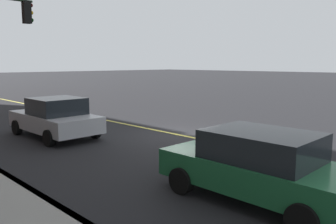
{
  "coord_description": "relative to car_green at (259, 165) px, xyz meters",
  "views": [
    {
      "loc": [
        -9.44,
        10.01,
        2.92
      ],
      "look_at": [
        -2.13,
        2.69,
        1.43
      ],
      "focal_mm": 36.62,
      "sensor_mm": 36.0,
      "label": 1
    }
  ],
  "objects": [
    {
      "name": "ground",
      "position": [
        5.84,
        -3.68,
        -0.78
      ],
      "size": [
        200.0,
        200.0,
        0.0
      ],
      "primitive_type": "plane",
      "color": "black"
    },
    {
      "name": "lane_stripe_center",
      "position": [
        5.84,
        -3.68,
        -0.77
      ],
      "size": [
        80.0,
        0.16,
        0.01
      ],
      "primitive_type": "cube",
      "color": "#D8CC4C",
      "rests_on": "ground"
    },
    {
      "name": "car_silver",
      "position": [
        9.04,
        0.0,
        -0.0
      ],
      "size": [
        4.31,
        2.11,
        1.57
      ],
      "color": "#A8AAB2",
      "rests_on": "ground"
    },
    {
      "name": "car_green",
      "position": [
        0.0,
        0.0,
        0.0
      ],
      "size": [
        4.2,
        1.99,
        1.51
      ],
      "color": "#1E6038",
      "rests_on": "ground"
    }
  ]
}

